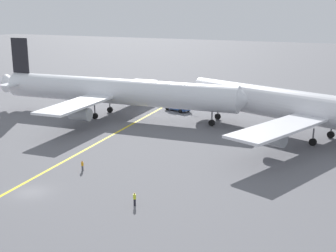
# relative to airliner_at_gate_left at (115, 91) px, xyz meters

# --- Properties ---
(ground_plane) EXTENTS (600.00, 600.00, 0.00)m
(ground_plane) POSITION_rel_airliner_at_gate_left_xyz_m (13.43, -40.99, -5.71)
(ground_plane) COLOR slate
(taxiway_stripe) EXTENTS (13.07, 119.39, 0.01)m
(taxiway_stripe) POSITION_rel_airliner_at_gate_left_xyz_m (9.49, -30.99, -5.71)
(taxiway_stripe) COLOR yellow
(taxiway_stripe) RESTS_ON ground
(airliner_at_gate_left) EXTENTS (59.73, 44.40, 16.74)m
(airliner_at_gate_left) POSITION_rel_airliner_at_gate_left_xyz_m (0.00, 0.00, 0.00)
(airliner_at_gate_left) COLOR white
(airliner_at_gate_left) RESTS_ON ground
(airliner_being_pushed) EXTENTS (55.18, 46.80, 17.05)m
(airliner_being_pushed) POSITION_rel_airliner_at_gate_left_xyz_m (40.99, 1.01, -0.10)
(airliner_being_pushed) COLOR silver
(airliner_being_pushed) RESTS_ON ground
(pushback_tug) EXTENTS (9.36, 4.51, 2.93)m
(pushback_tug) POSITION_rel_airliner_at_gate_left_xyz_m (9.55, 11.79, -4.47)
(pushback_tug) COLOR #2D4C8C
(pushback_tug) RESTS_ON ground
(ground_crew_marshaller_foreground) EXTENTS (0.48, 0.36, 1.56)m
(ground_crew_marshaller_foreground) POSITION_rel_airliner_at_gate_left_xyz_m (14.52, -31.44, -4.90)
(ground_crew_marshaller_foreground) COLOR #4C4C51
(ground_crew_marshaller_foreground) RESTS_ON ground
(ground_crew_ramp_agent_by_cones) EXTENTS (0.41, 0.42, 1.70)m
(ground_crew_ramp_agent_by_cones) POSITION_rel_airliner_at_gate_left_xyz_m (27.62, -38.57, -4.82)
(ground_crew_ramp_agent_by_cones) COLOR black
(ground_crew_ramp_agent_by_cones) RESTS_ON ground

